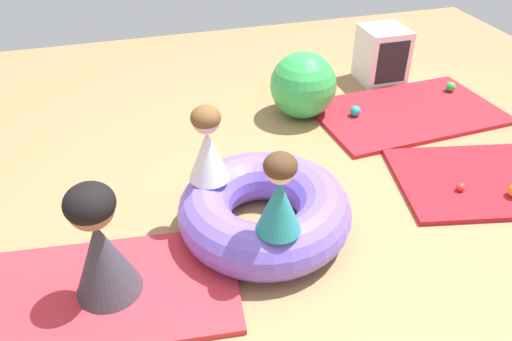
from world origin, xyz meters
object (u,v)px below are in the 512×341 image
at_px(child_in_teal, 279,195).
at_px(adult_seated, 99,243).
at_px(inflatable_cushion, 264,210).
at_px(storage_cube, 383,56).
at_px(play_ball_teal, 355,111).
at_px(play_ball_green, 451,87).
at_px(play_ball_red, 461,187).
at_px(exercise_ball_large, 303,85).
at_px(child_in_white, 207,145).

bearing_deg(child_in_teal, adult_seated, 57.89).
xyz_separation_m(inflatable_cushion, storage_cube, (1.87, 1.92, 0.10)).
xyz_separation_m(adult_seated, storage_cube, (2.89, 2.19, -0.12)).
bearing_deg(storage_cube, play_ball_teal, -131.69).
height_order(play_ball_green, play_ball_red, play_ball_green).
xyz_separation_m(inflatable_cushion, exercise_ball_large, (0.81, 1.45, 0.13)).
height_order(child_in_teal, play_ball_teal, child_in_teal).
distance_m(child_in_teal, exercise_ball_large, 2.04).
bearing_deg(child_in_white, play_ball_teal, -43.91).
height_order(play_ball_teal, play_ball_red, play_ball_teal).
height_order(play_ball_red, exercise_ball_large, exercise_ball_large).
bearing_deg(play_ball_green, child_in_white, -156.05).
relative_size(child_in_white, child_in_teal, 1.02).
distance_m(adult_seated, play_ball_teal, 2.74).
relative_size(adult_seated, exercise_ball_large, 1.23).
height_order(inflatable_cushion, play_ball_red, inflatable_cushion).
bearing_deg(inflatable_cushion, child_in_white, 144.29).
bearing_deg(inflatable_cushion, play_ball_red, -1.19).
bearing_deg(adult_seated, child_in_white, 172.10).
xyz_separation_m(inflatable_cushion, play_ball_teal, (1.25, 1.22, -0.09)).
distance_m(child_in_teal, play_ball_teal, 2.12).
bearing_deg(child_in_white, play_ball_red, -84.57).
distance_m(play_ball_red, exercise_ball_large, 1.65).
bearing_deg(play_ball_teal, exercise_ball_large, 152.61).
bearing_deg(adult_seated, play_ball_red, 142.60).
height_order(child_in_white, play_ball_teal, child_in_white).
bearing_deg(adult_seated, inflatable_cushion, 152.11).
bearing_deg(child_in_white, child_in_teal, -142.08).
bearing_deg(storage_cube, adult_seated, -142.80).
bearing_deg(play_ball_teal, play_ball_red, -78.60).
xyz_separation_m(child_in_white, play_ball_green, (2.70, 1.20, -0.52)).
xyz_separation_m(child_in_white, play_ball_red, (1.81, -0.25, -0.53)).
distance_m(inflatable_cushion, adult_seated, 1.08).
bearing_deg(play_ball_teal, adult_seated, -146.60).
xyz_separation_m(child_in_teal, exercise_ball_large, (0.85, 1.83, -0.30)).
distance_m(child_in_white, play_ball_red, 1.90).
xyz_separation_m(adult_seated, play_ball_teal, (2.27, 1.50, -0.31)).
relative_size(inflatable_cushion, child_in_teal, 2.22).
xyz_separation_m(child_in_teal, adult_seated, (-0.99, 0.11, -0.20)).
height_order(play_ball_red, storage_cube, storage_cube).
height_order(child_in_teal, play_ball_red, child_in_teal).
height_order(inflatable_cushion, storage_cube, storage_cube).
bearing_deg(exercise_ball_large, child_in_teal, -114.79).
xyz_separation_m(child_in_teal, play_ball_green, (2.42, 1.80, -0.51)).
bearing_deg(child_in_white, adult_seated, 138.46).
bearing_deg(child_in_teal, play_ball_teal, -64.56).
relative_size(child_in_teal, play_ball_green, 5.37).
distance_m(adult_seated, exercise_ball_large, 2.52).
xyz_separation_m(child_in_white, exercise_ball_large, (1.12, 1.22, -0.30)).
bearing_deg(play_ball_green, play_ball_red, -121.40).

